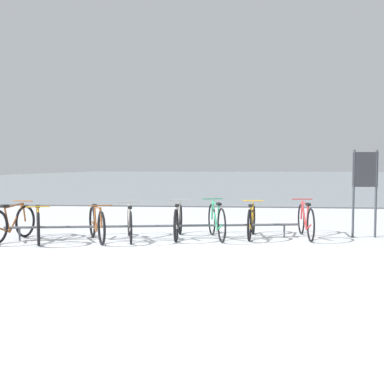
% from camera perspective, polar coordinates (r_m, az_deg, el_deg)
% --- Properties ---
extents(ground, '(80.00, 132.00, 0.08)m').
position_cam_1_polar(ground, '(60.87, 4.29, 1.81)').
color(ground, silver).
extents(bike_rack, '(6.14, 1.14, 0.31)m').
position_cam_1_polar(bike_rack, '(9.53, -4.73, -4.39)').
color(bike_rack, '#4C5156').
rests_on(bike_rack, ground).
extents(bicycle_0, '(0.46, 1.65, 0.81)m').
position_cam_1_polar(bicycle_0, '(10.00, -22.00, -3.72)').
color(bicycle_0, black).
rests_on(bicycle_0, ground).
extents(bicycle_1, '(0.78, 1.56, 0.77)m').
position_cam_1_polar(bicycle_1, '(9.67, -19.03, -3.99)').
color(bicycle_1, black).
rests_on(bicycle_1, ground).
extents(bicycle_2, '(0.85, 1.59, 0.79)m').
position_cam_1_polar(bicycle_2, '(9.46, -12.05, -4.00)').
color(bicycle_2, black).
rests_on(bicycle_2, ground).
extents(bicycle_3, '(0.59, 1.67, 0.78)m').
position_cam_1_polar(bicycle_3, '(9.47, -7.95, -3.95)').
color(bicycle_3, black).
rests_on(bicycle_3, ground).
extents(bicycle_4, '(0.46, 1.73, 0.80)m').
position_cam_1_polar(bicycle_4, '(9.63, -1.77, -3.78)').
color(bicycle_4, black).
rests_on(bicycle_4, ground).
extents(bicycle_5, '(0.56, 1.68, 0.84)m').
position_cam_1_polar(bicycle_5, '(9.56, 3.13, -3.71)').
color(bicycle_5, black).
rests_on(bicycle_5, ground).
extents(bicycle_6, '(0.46, 1.63, 0.78)m').
position_cam_1_polar(bicycle_6, '(9.77, 7.59, -3.73)').
color(bicycle_6, black).
rests_on(bicycle_6, ground).
extents(bicycle_7, '(0.46, 1.76, 0.82)m').
position_cam_1_polar(bicycle_7, '(9.97, 14.29, -3.56)').
color(bicycle_7, black).
rests_on(bicycle_7, ground).
extents(info_sign, '(0.55, 0.12, 1.90)m').
position_cam_1_polar(info_sign, '(10.32, 21.20, 1.63)').
color(info_sign, '#33383D').
rests_on(info_sign, ground).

